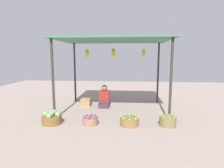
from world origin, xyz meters
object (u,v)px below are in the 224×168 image
object	(u,v)px
basket_green_apples	(129,121)
basket_limes	(168,121)
wooden_crate_near_vendor	(86,102)
vendor_person	(104,99)
basket_purple_onions	(90,121)
basket_cabbages	(52,118)

from	to	relation	value
basket_green_apples	basket_limes	world-z (taller)	basket_limes
basket_limes	wooden_crate_near_vendor	size ratio (longest dim) A/B	1.25
vendor_person	basket_purple_onions	distance (m)	1.79
wooden_crate_near_vendor	vendor_person	bearing A→B (deg)	-5.36
wooden_crate_near_vendor	basket_limes	bearing A→B (deg)	-34.72
vendor_person	basket_purple_onions	xyz separation A→B (m)	(-0.15, -1.78, -0.19)
basket_green_apples	basket_limes	xyz separation A→B (m)	(0.98, 0.04, 0.02)
basket_cabbages	basket_limes	bearing A→B (deg)	1.76
basket_limes	basket_green_apples	bearing A→B (deg)	-177.89
basket_cabbages	wooden_crate_near_vendor	size ratio (longest dim) A/B	1.52
basket_purple_onions	vendor_person	bearing A→B (deg)	85.29
basket_purple_onions	basket_green_apples	size ratio (longest dim) A/B	0.80
wooden_crate_near_vendor	basket_green_apples	bearing A→B (deg)	-49.12
basket_purple_onions	basket_cabbages	bearing A→B (deg)	-179.96
basket_cabbages	basket_limes	distance (m)	3.03
vendor_person	basket_cabbages	distance (m)	2.14
vendor_person	basket_green_apples	distance (m)	1.94
basket_green_apples	wooden_crate_near_vendor	distance (m)	2.36
vendor_person	basket_green_apples	world-z (taller)	vendor_person
vendor_person	wooden_crate_near_vendor	distance (m)	0.70
basket_cabbages	basket_purple_onions	distance (m)	1.03
vendor_person	basket_cabbages	size ratio (longest dim) A/B	1.52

